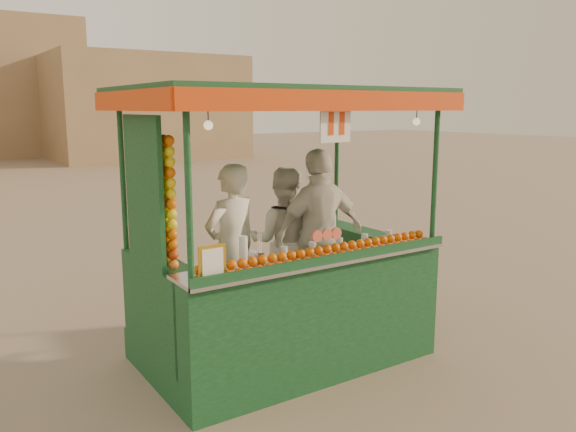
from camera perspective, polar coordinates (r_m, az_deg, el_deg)
ground at (r=6.00m, az=1.47°, el=-13.79°), size 90.00×90.00×0.00m
building_right at (r=30.23m, az=-13.94°, el=10.36°), size 9.00×6.00×5.00m
juice_cart at (r=5.61m, az=-0.68°, el=-6.15°), size 2.93×1.90×2.66m
vendor_left at (r=5.62m, az=-5.63°, el=-3.25°), size 0.67×0.51×1.65m
vendor_middle at (r=6.11m, az=-0.45°, el=-2.49°), size 0.96×0.93×1.57m
vendor_right at (r=5.95m, az=3.17°, el=-1.85°), size 1.05×0.46×1.77m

